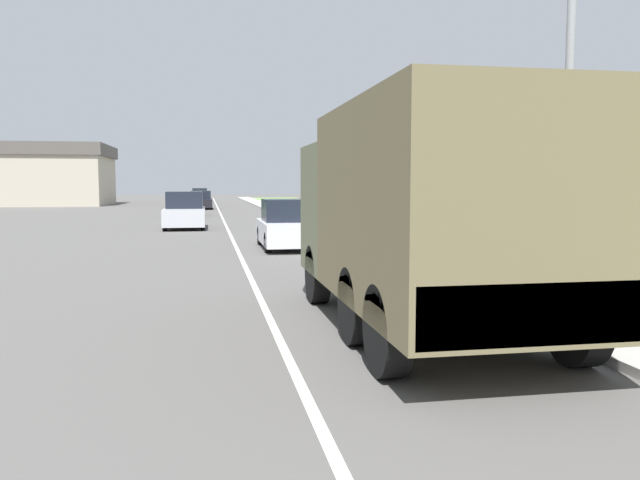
{
  "coord_description": "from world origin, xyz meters",
  "views": [
    {
      "loc": [
        -0.94,
        4.27,
        2.1
      ],
      "look_at": [
        0.84,
        14.06,
        1.2
      ],
      "focal_mm": 35.0,
      "sensor_mm": 36.0,
      "label": 1
    }
  ],
  "objects": [
    {
      "name": "lamp_post",
      "position": [
        4.54,
        13.46,
        4.31
      ],
      "size": [
        1.69,
        0.24,
        7.04
      ],
      "color": "gray",
      "rests_on": "sidewalk_right"
    },
    {
      "name": "sidewalk_right",
      "position": [
        4.5,
        40.0,
        0.06
      ],
      "size": [
        1.8,
        120.0,
        0.12
      ],
      "color": "#ADAAA3",
      "rests_on": "ground"
    },
    {
      "name": "ground_plane",
      "position": [
        0.0,
        40.0,
        0.0
      ],
      "size": [
        180.0,
        180.0,
        0.0
      ],
      "primitive_type": "plane",
      "color": "#565451"
    },
    {
      "name": "car_third_ahead",
      "position": [
        -2.14,
        46.18,
        0.68
      ],
      "size": [
        1.81,
        4.69,
        1.5
      ],
      "color": "#336B3D",
      "rests_on": "ground"
    },
    {
      "name": "grass_strip_right",
      "position": [
        8.9,
        40.0,
        0.01
      ],
      "size": [
        7.0,
        120.0,
        0.02
      ],
      "color": "#6B9347",
      "rests_on": "ground"
    },
    {
      "name": "car_farthest_ahead",
      "position": [
        -1.67,
        73.35,
        0.73
      ],
      "size": [
        1.76,
        4.6,
        1.65
      ],
      "color": "tan",
      "rests_on": "ground"
    },
    {
      "name": "car_fourth_ahead",
      "position": [
        -1.44,
        57.7,
        0.69
      ],
      "size": [
        1.88,
        4.67,
        1.52
      ],
      "color": "black",
      "rests_on": "ground"
    },
    {
      "name": "military_truck",
      "position": [
        2.1,
        12.66,
        1.73
      ],
      "size": [
        2.57,
        6.5,
        3.13
      ],
      "color": "#606647",
      "rests_on": "ground"
    },
    {
      "name": "car_nearest_ahead",
      "position": [
        1.63,
        24.54,
        0.71
      ],
      "size": [
        1.7,
        4.1,
        1.6
      ],
      "color": "silver",
      "rests_on": "ground"
    },
    {
      "name": "building_distant",
      "position": [
        -18.0,
        70.36,
        3.02
      ],
      "size": [
        15.05,
        11.49,
        5.96
      ],
      "color": "#B2A893",
      "rests_on": "ground"
    },
    {
      "name": "car_second_ahead",
      "position": [
        -1.97,
        34.3,
        0.77
      ],
      "size": [
        1.88,
        4.02,
        1.74
      ],
      "color": "#B7BABF",
      "rests_on": "ground"
    },
    {
      "name": "lane_centre_stripe",
      "position": [
        0.0,
        40.0,
        0.0
      ],
      "size": [
        0.12,
        120.0,
        0.0
      ],
      "color": "silver",
      "rests_on": "ground"
    }
  ]
}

